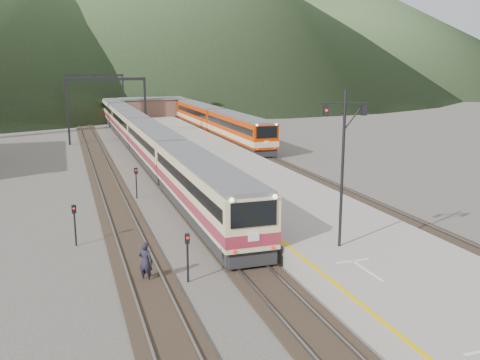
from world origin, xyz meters
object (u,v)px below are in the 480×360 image
object	(u,v)px
main_train	(140,135)
second_train	(200,116)
worker	(146,262)
signal_mast	(343,154)

from	to	relation	value
main_train	second_train	size ratio (longest dim) A/B	1.34
main_train	worker	size ratio (longest dim) A/B	40.37
signal_mast	worker	size ratio (longest dim) A/B	3.99
main_train	worker	world-z (taller)	main_train
second_train	main_train	bearing A→B (deg)	-121.62
signal_mast	second_train	bearing A→B (deg)	82.68
main_train	signal_mast	distance (m)	38.45
second_train	worker	size ratio (longest dim) A/B	30.14
second_train	signal_mast	distance (m)	57.30
second_train	signal_mast	world-z (taller)	signal_mast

